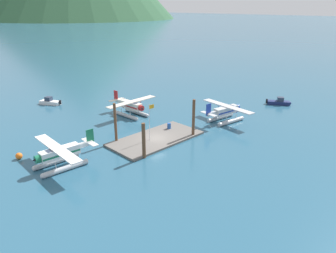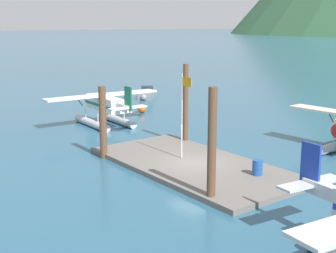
{
  "view_description": "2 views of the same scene",
  "coord_description": "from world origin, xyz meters",
  "px_view_note": "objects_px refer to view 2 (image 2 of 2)",
  "views": [
    {
      "loc": [
        -29.26,
        -32.51,
        18.59
      ],
      "look_at": [
        2.2,
        -0.29,
        1.56
      ],
      "focal_mm": 34.46,
      "sensor_mm": 36.0,
      "label": 1
    },
    {
      "loc": [
        21.04,
        -17.81,
        8.65
      ],
      "look_at": [
        -2.12,
        -0.33,
        2.25
      ],
      "focal_mm": 49.81,
      "sensor_mm": 36.0,
      "label": 2
    }
  ],
  "objects_px": {
    "flagpole": "(183,106)",
    "mooring_buoy": "(142,108)",
    "boat_grey_open_west": "(147,94)",
    "seaplane_white_port_fwd": "(104,107)",
    "fuel_drum": "(257,167)"
  },
  "relations": [
    {
      "from": "fuel_drum",
      "to": "seaplane_white_port_fwd",
      "type": "xyz_separation_m",
      "value": [
        -18.09,
        0.4,
        0.84
      ]
    },
    {
      "from": "mooring_buoy",
      "to": "seaplane_white_port_fwd",
      "type": "height_order",
      "value": "seaplane_white_port_fwd"
    },
    {
      "from": "flagpole",
      "to": "mooring_buoy",
      "type": "height_order",
      "value": "flagpole"
    },
    {
      "from": "fuel_drum",
      "to": "boat_grey_open_west",
      "type": "relative_size",
      "value": 0.22
    },
    {
      "from": "mooring_buoy",
      "to": "boat_grey_open_west",
      "type": "relative_size",
      "value": 0.21
    },
    {
      "from": "fuel_drum",
      "to": "seaplane_white_port_fwd",
      "type": "relative_size",
      "value": 0.08
    },
    {
      "from": "flagpole",
      "to": "mooring_buoy",
      "type": "xyz_separation_m",
      "value": [
        -15.86,
        7.52,
        -3.25
      ]
    },
    {
      "from": "mooring_buoy",
      "to": "seaplane_white_port_fwd",
      "type": "distance_m",
      "value": 6.56
    },
    {
      "from": "boat_grey_open_west",
      "to": "seaplane_white_port_fwd",
      "type": "bearing_deg",
      "value": -48.29
    },
    {
      "from": "fuel_drum",
      "to": "mooring_buoy",
      "type": "relative_size",
      "value": 1.02
    },
    {
      "from": "fuel_drum",
      "to": "mooring_buoy",
      "type": "height_order",
      "value": "fuel_drum"
    },
    {
      "from": "fuel_drum",
      "to": "flagpole",
      "type": "bearing_deg",
      "value": -165.52
    },
    {
      "from": "mooring_buoy",
      "to": "boat_grey_open_west",
      "type": "bearing_deg",
      "value": 142.21
    },
    {
      "from": "seaplane_white_port_fwd",
      "to": "boat_grey_open_west",
      "type": "xyz_separation_m",
      "value": [
        -10.4,
        11.67,
        -1.09
      ]
    },
    {
      "from": "mooring_buoy",
      "to": "flagpole",
      "type": "bearing_deg",
      "value": -25.36
    }
  ]
}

